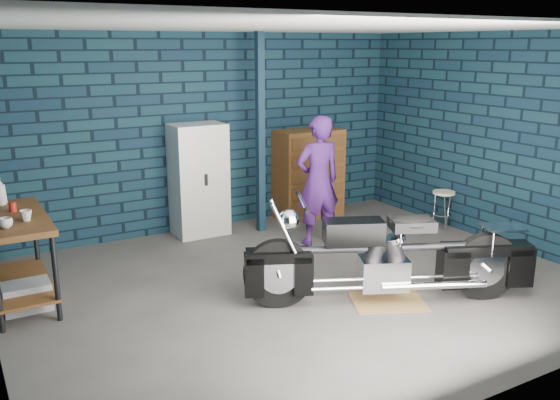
# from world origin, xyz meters

# --- Properties ---
(ground) EXTENTS (6.00, 6.00, 0.00)m
(ground) POSITION_xyz_m (0.00, 0.00, 0.00)
(ground) COLOR #53514E
(ground) RESTS_ON ground
(room_walls) EXTENTS (6.02, 5.01, 2.71)m
(room_walls) POSITION_xyz_m (0.00, 0.55, 1.90)
(room_walls) COLOR #0F2232
(room_walls) RESTS_ON ground
(support_post) EXTENTS (0.10, 0.10, 2.70)m
(support_post) POSITION_xyz_m (0.55, 1.95, 1.35)
(support_post) COLOR #102333
(support_post) RESTS_ON ground
(workbench) EXTENTS (0.60, 1.40, 0.91)m
(workbench) POSITION_xyz_m (-2.68, 1.04, 0.46)
(workbench) COLOR brown
(workbench) RESTS_ON ground
(drip_mat) EXTENTS (0.89, 0.80, 0.01)m
(drip_mat) POSITION_xyz_m (0.54, -0.81, 0.00)
(drip_mat) COLOR brown
(drip_mat) RESTS_ON ground
(motorcycle) EXTENTS (2.55, 1.65, 1.10)m
(motorcycle) POSITION_xyz_m (0.54, -0.81, 0.55)
(motorcycle) COLOR black
(motorcycle) RESTS_ON ground
(person) EXTENTS (0.64, 0.44, 1.68)m
(person) POSITION_xyz_m (0.92, 1.08, 0.84)
(person) COLOR #431C69
(person) RESTS_ON ground
(storage_bin) EXTENTS (0.44, 0.31, 0.28)m
(storage_bin) POSITION_xyz_m (-2.66, 0.82, 0.14)
(storage_bin) COLOR gray
(storage_bin) RESTS_ON ground
(locker) EXTENTS (0.71, 0.51, 1.52)m
(locker) POSITION_xyz_m (-0.25, 2.23, 0.76)
(locker) COLOR silver
(locker) RESTS_ON ground
(tool_chest) EXTENTS (0.99, 0.55, 1.32)m
(tool_chest) POSITION_xyz_m (1.51, 2.23, 0.66)
(tool_chest) COLOR brown
(tool_chest) RESTS_ON ground
(shop_stool) EXTENTS (0.32, 0.32, 0.56)m
(shop_stool) POSITION_xyz_m (2.77, 0.70, 0.28)
(shop_stool) COLOR beige
(shop_stool) RESTS_ON ground
(cup_a) EXTENTS (0.12, 0.12, 0.10)m
(cup_a) POSITION_xyz_m (-2.78, 0.64, 0.96)
(cup_a) COLOR beige
(cup_a) RESTS_ON workbench
(cup_b) EXTENTS (0.12, 0.12, 0.10)m
(cup_b) POSITION_xyz_m (-2.59, 0.79, 0.96)
(cup_b) COLOR beige
(cup_b) RESTS_ON workbench
(mug_red) EXTENTS (0.09, 0.09, 0.10)m
(mug_red) POSITION_xyz_m (-2.66, 1.20, 0.96)
(mug_red) COLOR #A42115
(mug_red) RESTS_ON workbench
(bottle) EXTENTS (0.13, 0.13, 0.29)m
(bottle) POSITION_xyz_m (-2.73, 1.55, 1.06)
(bottle) COLOR gray
(bottle) RESTS_ON workbench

